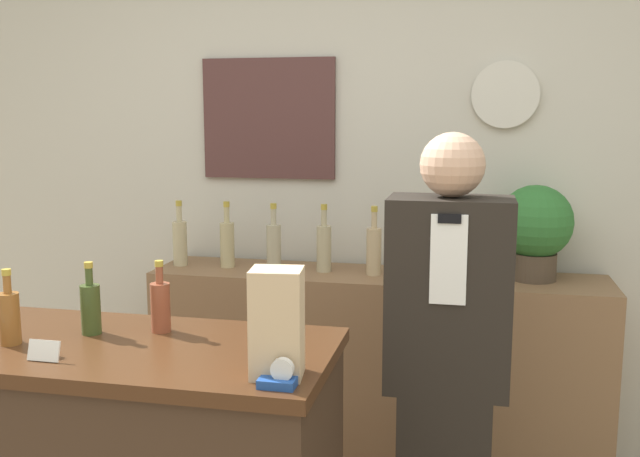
% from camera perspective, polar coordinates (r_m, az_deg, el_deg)
% --- Properties ---
extents(back_wall, '(5.20, 0.09, 2.70)m').
position_cam_1_polar(back_wall, '(3.33, 2.93, 4.51)').
color(back_wall, beige).
rests_on(back_wall, ground_plane).
extents(back_shelf, '(1.97, 0.40, 0.93)m').
position_cam_1_polar(back_shelf, '(3.25, 4.41, -11.69)').
color(back_shelf, brown).
rests_on(back_shelf, ground_plane).
extents(shopkeeper, '(0.40, 0.25, 1.57)m').
position_cam_1_polar(shopkeeper, '(2.43, 10.08, -11.25)').
color(shopkeeper, black).
rests_on(shopkeeper, ground_plane).
extents(potted_plant, '(0.31, 0.31, 0.40)m').
position_cam_1_polar(potted_plant, '(3.10, 16.84, 0.10)').
color(potted_plant, '#4C3D2D').
rests_on(potted_plant, back_shelf).
extents(paper_bag, '(0.14, 0.12, 0.27)m').
position_cam_1_polar(paper_bag, '(1.77, -3.46, -7.55)').
color(paper_bag, tan).
rests_on(paper_bag, display_counter).
extents(tape_dispenser, '(0.09, 0.06, 0.07)m').
position_cam_1_polar(tape_dispenser, '(1.74, -3.28, -11.84)').
color(tape_dispenser, '#1E4799').
rests_on(tape_dispenser, display_counter).
extents(price_card_right, '(0.09, 0.02, 0.06)m').
position_cam_1_polar(price_card_right, '(2.04, -21.22, -9.10)').
color(price_card_right, white).
rests_on(price_card_right, display_counter).
extents(counter_bottle_1, '(0.06, 0.06, 0.22)m').
position_cam_1_polar(counter_bottle_1, '(2.21, -23.60, -6.45)').
color(counter_bottle_1, brown).
rests_on(counter_bottle_1, display_counter).
extents(counter_bottle_2, '(0.06, 0.06, 0.22)m').
position_cam_1_polar(counter_bottle_2, '(2.22, -17.88, -6.00)').
color(counter_bottle_2, '#37491F').
rests_on(counter_bottle_2, display_counter).
extents(counter_bottle_3, '(0.06, 0.06, 0.22)m').
position_cam_1_polar(counter_bottle_3, '(2.19, -12.65, -6.00)').
color(counter_bottle_3, brown).
rests_on(counter_bottle_3, display_counter).
extents(shelf_bottle_0, '(0.07, 0.07, 0.30)m').
position_cam_1_polar(shelf_bottle_0, '(3.33, -11.14, -1.00)').
color(shelf_bottle_0, tan).
rests_on(shelf_bottle_0, back_shelf).
extents(shelf_bottle_1, '(0.07, 0.07, 0.30)m').
position_cam_1_polar(shelf_bottle_1, '(3.26, -7.43, -1.12)').
color(shelf_bottle_1, tan).
rests_on(shelf_bottle_1, back_shelf).
extents(shelf_bottle_2, '(0.07, 0.07, 0.30)m').
position_cam_1_polar(shelf_bottle_2, '(3.17, -3.72, -1.34)').
color(shelf_bottle_2, tan).
rests_on(shelf_bottle_2, back_shelf).
extents(shelf_bottle_3, '(0.07, 0.07, 0.30)m').
position_cam_1_polar(shelf_bottle_3, '(3.14, 0.32, -1.44)').
color(shelf_bottle_3, tan).
rests_on(shelf_bottle_3, back_shelf).
extents(shelf_bottle_4, '(0.07, 0.07, 0.30)m').
position_cam_1_polar(shelf_bottle_4, '(3.08, 4.33, -1.66)').
color(shelf_bottle_4, tan).
rests_on(shelf_bottle_4, back_shelf).
extents(shelf_bottle_5, '(0.07, 0.07, 0.30)m').
position_cam_1_polar(shelf_bottle_5, '(3.06, 8.50, -1.80)').
color(shelf_bottle_5, tan).
rests_on(shelf_bottle_5, back_shelf).
extents(shelf_bottle_6, '(0.07, 0.07, 0.30)m').
position_cam_1_polar(shelf_bottle_6, '(3.06, 12.70, -1.95)').
color(shelf_bottle_6, tan).
rests_on(shelf_bottle_6, back_shelf).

